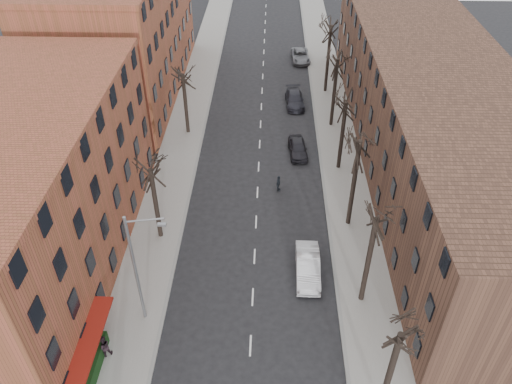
{
  "coord_description": "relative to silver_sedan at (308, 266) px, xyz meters",
  "views": [
    {
      "loc": [
        0.94,
        -11.13,
        27.53
      ],
      "look_at": [
        0.02,
        18.94,
        4.0
      ],
      "focal_mm": 35.0,
      "sensor_mm": 36.0,
      "label": 1
    }
  ],
  "objects": [
    {
      "name": "hedge",
      "position": [
        -13.45,
        -9.29,
        -0.15
      ],
      "size": [
        0.8,
        6.0,
        1.0
      ],
      "primitive_type": "cube",
      "color": "#143512",
      "rests_on": "sidewalk_left"
    },
    {
      "name": "parked_car_near",
      "position": [
        -0.15,
        16.01,
        -0.09
      ],
      "size": [
        2.05,
        4.34,
        1.43
      ],
      "primitive_type": "imported",
      "rotation": [
        0.0,
        0.0,
        0.09
      ],
      "color": "black",
      "rests_on": "ground"
    },
    {
      "name": "tree_left_b",
      "position": [
        -11.55,
        19.71,
        -0.8
      ],
      "size": [
        5.2,
        5.2,
        9.5
      ],
      "primitive_type": null,
      "color": "black",
      "rests_on": "ground"
    },
    {
      "name": "sidewalk_right",
      "position": [
        4.05,
        20.71,
        -0.73
      ],
      "size": [
        4.0,
        90.0,
        0.15
      ],
      "primitive_type": "cube",
      "color": "gray",
      "rests_on": "ground"
    },
    {
      "name": "streetlight",
      "position": [
        -10.98,
        -4.29,
        4.21
      ],
      "size": [
        2.45,
        0.22,
        9.03
      ],
      "color": "slate",
      "rests_on": "ground"
    },
    {
      "name": "tree_left_a",
      "position": [
        -11.55,
        3.71,
        -0.8
      ],
      "size": [
        5.2,
        5.2,
        9.5
      ],
      "primitive_type": null,
      "color": "black",
      "rests_on": "ground"
    },
    {
      "name": "building_left_far",
      "position": [
        -19.95,
        29.71,
        6.2
      ],
      "size": [
        12.0,
        28.0,
        14.0
      ],
      "primitive_type": "cube",
      "color": "brown",
      "rests_on": "ground"
    },
    {
      "name": "tree_right_c",
      "position": [
        3.65,
        5.71,
        -0.8
      ],
      "size": [
        5.2,
        5.2,
        11.6
      ],
      "primitive_type": null,
      "color": "black",
      "rests_on": "ground"
    },
    {
      "name": "silver_sedan",
      "position": [
        0.0,
        0.0,
        0.0
      ],
      "size": [
        1.74,
        4.9,
        1.61
      ],
      "primitive_type": "imported",
      "rotation": [
        0.0,
        0.0,
        -0.01
      ],
      "color": "silver",
      "rests_on": "ground"
    },
    {
      "name": "parked_car_far",
      "position": [
        1.02,
        38.76,
        -0.11
      ],
      "size": [
        2.58,
        5.11,
        1.39
      ],
      "primitive_type": "imported",
      "rotation": [
        0.0,
        0.0,
        0.06
      ],
      "color": "slate",
      "rests_on": "ground"
    },
    {
      "name": "tree_right_b",
      "position": [
        3.65,
        -2.29,
        -0.8
      ],
      "size": [
        5.2,
        5.2,
        10.8
      ],
      "primitive_type": null,
      "color": "black",
      "rests_on": "ground"
    },
    {
      "name": "building_right",
      "position": [
        12.05,
        15.71,
        4.2
      ],
      "size": [
        12.0,
        50.0,
        10.0
      ],
      "primitive_type": "cube",
      "color": "#533527",
      "rests_on": "ground"
    },
    {
      "name": "tree_right_f",
      "position": [
        3.65,
        29.71,
        -0.8
      ],
      "size": [
        5.2,
        5.2,
        11.6
      ],
      "primitive_type": null,
      "color": "black",
      "rests_on": "ground"
    },
    {
      "name": "building_left_near",
      "position": [
        -19.95,
        0.71,
        5.2
      ],
      "size": [
        12.0,
        26.0,
        12.0
      ],
      "primitive_type": "cube",
      "color": "brown",
      "rests_on": "ground"
    },
    {
      "name": "awning_left",
      "position": [
        -13.35,
        -8.29,
        -0.8
      ],
      "size": [
        1.2,
        7.0,
        0.15
      ],
      "primitive_type": "cube",
      "color": "maroon",
      "rests_on": "ground"
    },
    {
      "name": "pedestrian_b",
      "position": [
        -12.99,
        -7.32,
        0.19
      ],
      "size": [
        1.04,
        0.97,
        1.69
      ],
      "primitive_type": "imported",
      "rotation": [
        0.0,
        0.0,
        3.68
      ],
      "color": "black",
      "rests_on": "sidewalk_left"
    },
    {
      "name": "tree_right_d",
      "position": [
        3.65,
        13.71,
        -0.8
      ],
      "size": [
        5.2,
        5.2,
        10.0
      ],
      "primitive_type": null,
      "color": "black",
      "rests_on": "ground"
    },
    {
      "name": "parked_car_mid",
      "position": [
        -0.15,
        26.24,
        -0.09
      ],
      "size": [
        2.28,
        5.03,
        1.43
      ],
      "primitive_type": "imported",
      "rotation": [
        0.0,
        0.0,
        0.06
      ],
      "color": "black",
      "rests_on": "ground"
    },
    {
      "name": "sidewalk_left",
      "position": [
        -11.95,
        20.71,
        -0.73
      ],
      "size": [
        4.0,
        90.0,
        0.15
      ],
      "primitive_type": "cube",
      "color": "gray",
      "rests_on": "ground"
    },
    {
      "name": "pedestrian_crossing",
      "position": [
        -2.09,
        10.07,
        -0.02
      ],
      "size": [
        0.59,
        0.98,
        1.56
      ],
      "primitive_type": "imported",
      "rotation": [
        0.0,
        0.0,
        1.33
      ],
      "color": "black",
      "rests_on": "ground"
    },
    {
      "name": "tree_right_e",
      "position": [
        3.65,
        21.71,
        -0.8
      ],
      "size": [
        5.2,
        5.2,
        10.8
      ],
      "primitive_type": null,
      "color": "black",
      "rests_on": "ground"
    }
  ]
}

